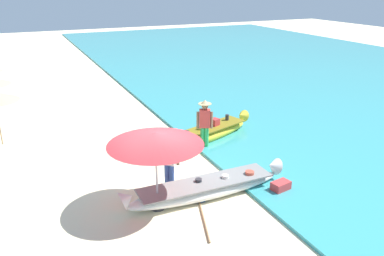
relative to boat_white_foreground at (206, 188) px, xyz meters
The scene contains 9 objects.
ground_plane 1.34m from the boat_white_foreground, 144.64° to the left, with size 80.00×80.00×0.00m, color beige.
sea 15.76m from the boat_white_foreground, 33.77° to the left, with size 24.00×56.00×0.10m, color teal.
boat_white_foreground is the anchor object (origin of this frame).
boat_yellow_midground 3.81m from the boat_white_foreground, 63.64° to the left, with size 4.35×2.03×0.79m.
person_vendor_hatted 3.26m from the boat_white_foreground, 64.24° to the left, with size 0.58×0.45×1.75m.
person_tourist_customer 1.25m from the boat_white_foreground, 133.98° to the left, with size 0.53×0.53×1.62m.
patio_umbrella_large 2.14m from the boat_white_foreground, behind, with size 2.33×2.33×2.06m.
cooler_box 2.04m from the boat_white_foreground, 18.94° to the right, with size 0.51×0.32×0.33m, color #C63838.
paddle 0.88m from the boat_white_foreground, 122.98° to the right, with size 0.77×1.82×0.05m.
Camera 1 is at (-3.09, -8.87, 5.39)m, focal length 36.48 mm.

